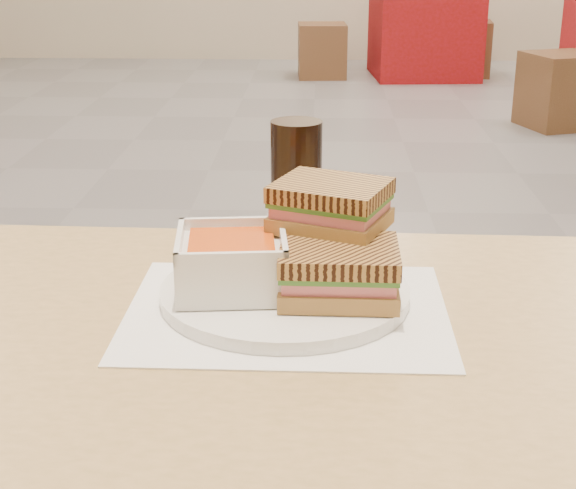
{
  "coord_description": "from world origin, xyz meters",
  "views": [
    {
      "loc": [
        0.04,
        -2.82,
        1.12
      ],
      "look_at": [
        0.01,
        -2.0,
        0.82
      ],
      "focal_mm": 53.83,
      "sensor_mm": 36.0,
      "label": 1
    }
  ],
  "objects_px": {
    "cola_glass": "(296,175)",
    "bg_table_2": "(424,32)",
    "bg_chair_2r": "(465,48)",
    "plate": "(285,293)",
    "bg_chair_1l": "(560,90)",
    "main_table": "(176,457)",
    "soup_bowl": "(232,264)",
    "bg_chair_2l": "(322,51)",
    "panini_lower": "(339,271)"
  },
  "relations": [
    {
      "from": "soup_bowl",
      "to": "bg_table_2",
      "type": "relative_size",
      "value": 0.15
    },
    {
      "from": "plate",
      "to": "bg_chair_1l",
      "type": "bearing_deg",
      "value": 71.41
    },
    {
      "from": "cola_glass",
      "to": "bg_chair_1l",
      "type": "relative_size",
      "value": 0.29
    },
    {
      "from": "plate",
      "to": "bg_table_2",
      "type": "xyz_separation_m",
      "value": [
        0.84,
        6.12,
        -0.41
      ]
    },
    {
      "from": "bg_table_2",
      "to": "bg_chair_2l",
      "type": "xyz_separation_m",
      "value": [
        -0.8,
        -0.08,
        -0.14
      ]
    },
    {
      "from": "plate",
      "to": "bg_table_2",
      "type": "distance_m",
      "value": 6.19
    },
    {
      "from": "plate",
      "to": "panini_lower",
      "type": "bearing_deg",
      "value": -22.72
    },
    {
      "from": "main_table",
      "to": "bg_chair_2l",
      "type": "relative_size",
      "value": 2.95
    },
    {
      "from": "bg_table_2",
      "to": "bg_chair_1l",
      "type": "xyz_separation_m",
      "value": [
        0.6,
        -1.83,
        -0.13
      ]
    },
    {
      "from": "plate",
      "to": "soup_bowl",
      "type": "relative_size",
      "value": 2.14
    },
    {
      "from": "bg_table_2",
      "to": "plate",
      "type": "bearing_deg",
      "value": -97.83
    },
    {
      "from": "main_table",
      "to": "bg_chair_2r",
      "type": "distance_m",
      "value": 6.44
    },
    {
      "from": "soup_bowl",
      "to": "bg_chair_2r",
      "type": "bearing_deg",
      "value": 78.7
    },
    {
      "from": "bg_chair_1l",
      "to": "bg_chair_2r",
      "type": "bearing_deg",
      "value": 97.92
    },
    {
      "from": "panini_lower",
      "to": "bg_chair_1l",
      "type": "height_order",
      "value": "panini_lower"
    },
    {
      "from": "bg_chair_1l",
      "to": "cola_glass",
      "type": "bearing_deg",
      "value": -109.53
    },
    {
      "from": "bg_chair_1l",
      "to": "main_table",
      "type": "bearing_deg",
      "value": -109.28
    },
    {
      "from": "plate",
      "to": "main_table",
      "type": "bearing_deg",
      "value": -129.19
    },
    {
      "from": "cola_glass",
      "to": "bg_chair_2l",
      "type": "distance_m",
      "value": 5.83
    },
    {
      "from": "bg_chair_2r",
      "to": "soup_bowl",
      "type": "bearing_deg",
      "value": -101.3
    },
    {
      "from": "bg_table_2",
      "to": "bg_chair_2r",
      "type": "bearing_deg",
      "value": 9.32
    },
    {
      "from": "cola_glass",
      "to": "bg_table_2",
      "type": "distance_m",
      "value": 5.96
    },
    {
      "from": "panini_lower",
      "to": "main_table",
      "type": "bearing_deg",
      "value": -147.38
    },
    {
      "from": "cola_glass",
      "to": "bg_chair_2l",
      "type": "relative_size",
      "value": 0.34
    },
    {
      "from": "main_table",
      "to": "bg_chair_1l",
      "type": "xyz_separation_m",
      "value": [
        1.54,
        4.41,
        -0.42
      ]
    },
    {
      "from": "bg_table_2",
      "to": "bg_chair_2l",
      "type": "height_order",
      "value": "bg_table_2"
    },
    {
      "from": "main_table",
      "to": "soup_bowl",
      "type": "xyz_separation_m",
      "value": [
        0.05,
        0.12,
        0.16
      ]
    },
    {
      "from": "main_table",
      "to": "soup_bowl",
      "type": "bearing_deg",
      "value": 68.18
    },
    {
      "from": "cola_glass",
      "to": "bg_table_2",
      "type": "relative_size",
      "value": 0.17
    },
    {
      "from": "panini_lower",
      "to": "bg_table_2",
      "type": "height_order",
      "value": "panini_lower"
    },
    {
      "from": "plate",
      "to": "bg_chair_1l",
      "type": "relative_size",
      "value": 0.54
    },
    {
      "from": "bg_chair_1l",
      "to": "panini_lower",
      "type": "bearing_deg",
      "value": -107.82
    },
    {
      "from": "bg_chair_1l",
      "to": "bg_chair_2l",
      "type": "xyz_separation_m",
      "value": [
        -1.4,
        1.75,
        -0.01
      ]
    },
    {
      "from": "bg_chair_1l",
      "to": "bg_chair_2r",
      "type": "relative_size",
      "value": 1.15
    },
    {
      "from": "main_table",
      "to": "bg_chair_2l",
      "type": "bearing_deg",
      "value": 88.66
    },
    {
      "from": "soup_bowl",
      "to": "bg_chair_2r",
      "type": "relative_size",
      "value": 0.29
    },
    {
      "from": "main_table",
      "to": "panini_lower",
      "type": "height_order",
      "value": "panini_lower"
    },
    {
      "from": "soup_bowl",
      "to": "bg_chair_1l",
      "type": "relative_size",
      "value": 0.25
    },
    {
      "from": "main_table",
      "to": "cola_glass",
      "type": "relative_size",
      "value": 8.58
    },
    {
      "from": "bg_chair_2r",
      "to": "bg_table_2",
      "type": "bearing_deg",
      "value": -170.68
    },
    {
      "from": "plate",
      "to": "panini_lower",
      "type": "xyz_separation_m",
      "value": [
        0.06,
        -0.02,
        0.03
      ]
    },
    {
      "from": "panini_lower",
      "to": "cola_glass",
      "type": "bearing_deg",
      "value": 101.03
    },
    {
      "from": "cola_glass",
      "to": "bg_chair_2r",
      "type": "relative_size",
      "value": 0.33
    },
    {
      "from": "plate",
      "to": "bg_chair_2l",
      "type": "relative_size",
      "value": 0.64
    },
    {
      "from": "panini_lower",
      "to": "bg_table_2",
      "type": "bearing_deg",
      "value": 82.72
    },
    {
      "from": "main_table",
      "to": "plate",
      "type": "distance_m",
      "value": 0.2
    },
    {
      "from": "plate",
      "to": "bg_chair_2r",
      "type": "xyz_separation_m",
      "value": [
        1.18,
        6.17,
        -0.55
      ]
    },
    {
      "from": "plate",
      "to": "bg_chair_1l",
      "type": "height_order",
      "value": "plate"
    },
    {
      "from": "plate",
      "to": "cola_glass",
      "type": "distance_m",
      "value": 0.25
    },
    {
      "from": "cola_glass",
      "to": "bg_table_2",
      "type": "height_order",
      "value": "cola_glass"
    }
  ]
}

